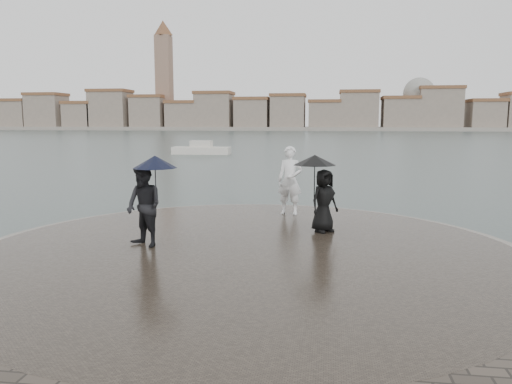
# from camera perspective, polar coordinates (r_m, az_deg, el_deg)

# --- Properties ---
(ground) EXTENTS (400.00, 400.00, 0.00)m
(ground) POSITION_cam_1_polar(r_m,az_deg,el_deg) (7.90, -5.24, -15.46)
(ground) COLOR #2B3835
(ground) RESTS_ON ground
(kerb_ring) EXTENTS (12.50, 12.50, 0.32)m
(kerb_ring) POSITION_cam_1_polar(r_m,az_deg,el_deg) (11.08, -0.98, -7.56)
(kerb_ring) COLOR gray
(kerb_ring) RESTS_ON ground
(quay_tip) EXTENTS (11.90, 11.90, 0.36)m
(quay_tip) POSITION_cam_1_polar(r_m,az_deg,el_deg) (11.08, -0.98, -7.46)
(quay_tip) COLOR #2D261E
(quay_tip) RESTS_ON ground
(statue) EXTENTS (0.82, 0.61, 2.06)m
(statue) POSITION_cam_1_polar(r_m,az_deg,el_deg) (15.00, 3.91, 1.34)
(statue) COLOR white
(statue) RESTS_ON quay_tip
(visitor_left) EXTENTS (1.30, 1.12, 2.04)m
(visitor_left) POSITION_cam_1_polar(r_m,az_deg,el_deg) (11.35, -12.45, -0.64)
(visitor_left) COLOR black
(visitor_left) RESTS_ON quay_tip
(visitor_right) EXTENTS (1.26, 1.10, 1.95)m
(visitor_right) POSITION_cam_1_polar(r_m,az_deg,el_deg) (12.69, 7.43, 0.55)
(visitor_right) COLOR black
(visitor_right) RESTS_ON quay_tip
(far_skyline) EXTENTS (260.00, 20.00, 37.00)m
(far_skyline) POSITION_cam_1_polar(r_m,az_deg,el_deg) (167.95, 5.66, 8.92)
(far_skyline) COLOR gray
(far_skyline) RESTS_ON ground
(boats) EXTENTS (37.98, 4.20, 1.50)m
(boats) POSITION_cam_1_polar(r_m,az_deg,el_deg) (46.37, 13.48, 4.46)
(boats) COLOR beige
(boats) RESTS_ON ground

